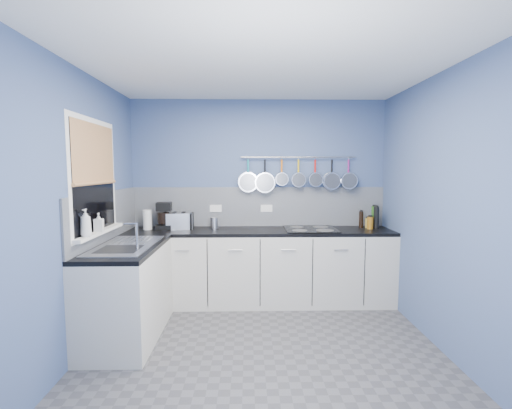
{
  "coord_description": "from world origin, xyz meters",
  "views": [
    {
      "loc": [
        -0.13,
        -3.12,
        1.62
      ],
      "look_at": [
        -0.05,
        0.75,
        1.25
      ],
      "focal_mm": 25.35,
      "sensor_mm": 36.0,
      "label": 1
    }
  ],
  "objects_px": {
    "hob": "(310,229)",
    "soap_bottle_b": "(99,222)",
    "toaster": "(179,221)",
    "canister": "(214,223)",
    "paper_towel": "(147,220)",
    "soap_bottle_a": "(86,223)",
    "coffee_maker": "(164,216)"
  },
  "relations": [
    {
      "from": "soap_bottle_a",
      "to": "paper_towel",
      "type": "xyz_separation_m",
      "value": [
        0.17,
        1.26,
        -0.15
      ]
    },
    {
      "from": "soap_bottle_b",
      "to": "coffee_maker",
      "type": "bearing_deg",
      "value": 69.49
    },
    {
      "from": "paper_towel",
      "to": "hob",
      "type": "relative_size",
      "value": 0.39
    },
    {
      "from": "soap_bottle_b",
      "to": "canister",
      "type": "distance_m",
      "value": 1.44
    },
    {
      "from": "coffee_maker",
      "to": "canister",
      "type": "xyz_separation_m",
      "value": [
        0.6,
        0.06,
        -0.1
      ]
    },
    {
      "from": "canister",
      "to": "paper_towel",
      "type": "bearing_deg",
      "value": -175.72
    },
    {
      "from": "paper_towel",
      "to": "toaster",
      "type": "xyz_separation_m",
      "value": [
        0.38,
        0.02,
        -0.02
      ]
    },
    {
      "from": "coffee_maker",
      "to": "canister",
      "type": "distance_m",
      "value": 0.61
    },
    {
      "from": "toaster",
      "to": "paper_towel",
      "type": "bearing_deg",
      "value": 172.99
    },
    {
      "from": "soap_bottle_a",
      "to": "paper_towel",
      "type": "height_order",
      "value": "soap_bottle_a"
    },
    {
      "from": "soap_bottle_b",
      "to": "hob",
      "type": "distance_m",
      "value": 2.36
    },
    {
      "from": "paper_towel",
      "to": "toaster",
      "type": "distance_m",
      "value": 0.38
    },
    {
      "from": "soap_bottle_b",
      "to": "paper_towel",
      "type": "distance_m",
      "value": 1.01
    },
    {
      "from": "paper_towel",
      "to": "toaster",
      "type": "bearing_deg",
      "value": 3.37
    },
    {
      "from": "soap_bottle_a",
      "to": "soap_bottle_b",
      "type": "height_order",
      "value": "soap_bottle_a"
    },
    {
      "from": "canister",
      "to": "hob",
      "type": "relative_size",
      "value": 0.22
    },
    {
      "from": "toaster",
      "to": "canister",
      "type": "height_order",
      "value": "toaster"
    },
    {
      "from": "toaster",
      "to": "coffee_maker",
      "type": "bearing_deg",
      "value": 175.18
    },
    {
      "from": "hob",
      "to": "soap_bottle_a",
      "type": "bearing_deg",
      "value": -150.62
    },
    {
      "from": "coffee_maker",
      "to": "toaster",
      "type": "bearing_deg",
      "value": 0.11
    },
    {
      "from": "soap_bottle_b",
      "to": "paper_towel",
      "type": "xyz_separation_m",
      "value": [
        0.17,
        0.99,
        -0.12
      ]
    },
    {
      "from": "canister",
      "to": "toaster",
      "type": "bearing_deg",
      "value": -174.91
    },
    {
      "from": "soap_bottle_a",
      "to": "paper_towel",
      "type": "distance_m",
      "value": 1.28
    },
    {
      "from": "canister",
      "to": "hob",
      "type": "bearing_deg",
      "value": -5.31
    },
    {
      "from": "soap_bottle_a",
      "to": "hob",
      "type": "distance_m",
      "value": 2.48
    },
    {
      "from": "soap_bottle_a",
      "to": "coffee_maker",
      "type": "bearing_deg",
      "value": 73.59
    },
    {
      "from": "hob",
      "to": "soap_bottle_b",
      "type": "bearing_deg",
      "value": -156.35
    },
    {
      "from": "toaster",
      "to": "hob",
      "type": "distance_m",
      "value": 1.6
    },
    {
      "from": "soap_bottle_b",
      "to": "coffee_maker",
      "type": "relative_size",
      "value": 0.52
    },
    {
      "from": "toaster",
      "to": "canister",
      "type": "bearing_deg",
      "value": -5.29
    },
    {
      "from": "coffee_maker",
      "to": "soap_bottle_a",
      "type": "bearing_deg",
      "value": -111.86
    },
    {
      "from": "coffee_maker",
      "to": "hob",
      "type": "height_order",
      "value": "coffee_maker"
    }
  ]
}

